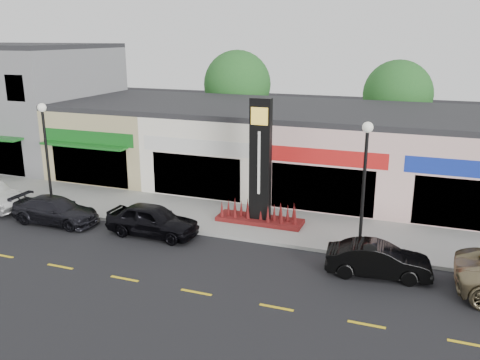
% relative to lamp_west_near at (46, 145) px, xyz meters
% --- Properties ---
extents(ground, '(120.00, 120.00, 0.00)m').
position_rel_lamp_west_near_xyz_m(ground, '(8.00, -2.50, -3.48)').
color(ground, black).
rests_on(ground, ground).
extents(sidewalk, '(52.00, 4.30, 0.15)m').
position_rel_lamp_west_near_xyz_m(sidewalk, '(8.00, 1.85, -3.40)').
color(sidewalk, gray).
rests_on(sidewalk, ground).
extents(curb, '(52.00, 0.20, 0.15)m').
position_rel_lamp_west_near_xyz_m(curb, '(8.00, -0.40, -3.40)').
color(curb, gray).
rests_on(curb, ground).
extents(building_grey_2story, '(12.00, 10.95, 8.30)m').
position_rel_lamp_west_near_xyz_m(building_grey_2story, '(-10.00, 8.98, 0.67)').
color(building_grey_2story, slate).
rests_on(building_grey_2story, ground).
extents(shop_beige, '(7.00, 10.85, 4.80)m').
position_rel_lamp_west_near_xyz_m(shop_beige, '(-0.50, 8.96, -1.08)').
color(shop_beige, tan).
rests_on(shop_beige, ground).
extents(shop_cream, '(7.00, 10.01, 4.80)m').
position_rel_lamp_west_near_xyz_m(shop_cream, '(6.50, 8.97, -1.08)').
color(shop_cream, white).
rests_on(shop_cream, ground).
extents(shop_pink_w, '(7.00, 10.01, 4.80)m').
position_rel_lamp_west_near_xyz_m(shop_pink_w, '(13.50, 8.97, -1.08)').
color(shop_pink_w, beige).
rests_on(shop_pink_w, ground).
extents(shop_pink_e, '(7.00, 10.01, 4.80)m').
position_rel_lamp_west_near_xyz_m(shop_pink_e, '(20.50, 8.97, -1.08)').
color(shop_pink_e, beige).
rests_on(shop_pink_e, ground).
extents(tree_rear_west, '(5.20, 5.20, 7.83)m').
position_rel_lamp_west_near_xyz_m(tree_rear_west, '(4.00, 17.00, 1.74)').
color(tree_rear_west, '#382619').
rests_on(tree_rear_west, ground).
extents(tree_rear_mid, '(4.80, 4.80, 7.29)m').
position_rel_lamp_west_near_xyz_m(tree_rear_mid, '(16.00, 17.00, 1.41)').
color(tree_rear_mid, '#382619').
rests_on(tree_rear_mid, ground).
extents(lamp_west_near, '(0.44, 0.44, 5.47)m').
position_rel_lamp_west_near_xyz_m(lamp_west_near, '(0.00, 0.00, 0.00)').
color(lamp_west_near, black).
rests_on(lamp_west_near, sidewalk).
extents(lamp_east_near, '(0.44, 0.44, 5.47)m').
position_rel_lamp_west_near_xyz_m(lamp_east_near, '(16.00, 0.00, 0.00)').
color(lamp_east_near, black).
rests_on(lamp_east_near, sidewalk).
extents(pylon_sign, '(4.20, 1.30, 6.00)m').
position_rel_lamp_west_near_xyz_m(pylon_sign, '(11.00, 1.70, -1.20)').
color(pylon_sign, '#5C160F').
rests_on(pylon_sign, sidewalk).
extents(car_dark_sedan, '(1.85, 4.46, 1.29)m').
position_rel_lamp_west_near_xyz_m(car_dark_sedan, '(1.55, -1.54, -2.83)').
color(car_dark_sedan, black).
rests_on(car_dark_sedan, ground).
extents(car_black_sedan, '(1.82, 4.35, 1.47)m').
position_rel_lamp_west_near_xyz_m(car_black_sedan, '(6.79, -1.25, -2.74)').
color(car_black_sedan, black).
rests_on(car_black_sedan, ground).
extents(car_black_conv, '(1.80, 4.06, 1.29)m').
position_rel_lamp_west_near_xyz_m(car_black_conv, '(16.94, -1.83, -2.83)').
color(car_black_conv, black).
rests_on(car_black_conv, ground).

